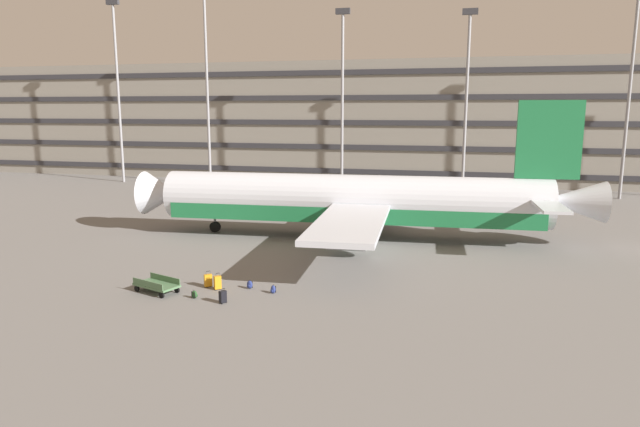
% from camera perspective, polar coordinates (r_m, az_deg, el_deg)
% --- Properties ---
extents(ground_plane, '(600.00, 600.00, 0.00)m').
position_cam_1_polar(ground_plane, '(43.23, 4.82, -3.28)').
color(ground_plane, slate).
extents(terminal_structure, '(142.76, 20.53, 16.87)m').
position_cam_1_polar(terminal_structure, '(88.12, 9.87, 9.13)').
color(terminal_structure, gray).
rests_on(terminal_structure, ground_plane).
extents(airliner, '(36.87, 29.66, 10.90)m').
position_cam_1_polar(airliner, '(45.27, 3.69, 1.25)').
color(airliner, silver).
rests_on(airliner, ground_plane).
extents(light_mast_far_left, '(1.80, 0.50, 24.93)m').
position_cam_1_polar(light_mast_far_left, '(85.57, -19.72, 12.51)').
color(light_mast_far_left, gray).
rests_on(light_mast_far_left, ground_plane).
extents(light_mast_left, '(1.80, 0.50, 25.81)m').
position_cam_1_polar(light_mast_left, '(78.99, -11.33, 13.46)').
color(light_mast_left, gray).
rests_on(light_mast_left, ground_plane).
extents(light_mast_center_left, '(1.80, 0.50, 22.46)m').
position_cam_1_polar(light_mast_center_left, '(73.02, 2.27, 12.56)').
color(light_mast_center_left, gray).
rests_on(light_mast_center_left, ground_plane).
extents(light_mast_center_right, '(1.80, 0.50, 21.83)m').
position_cam_1_polar(light_mast_center_right, '(71.45, 14.56, 12.03)').
color(light_mast_center_right, gray).
rests_on(light_mast_center_right, ground_plane).
extents(light_mast_right, '(1.80, 0.50, 23.87)m').
position_cam_1_polar(light_mast_right, '(73.71, 28.82, 11.85)').
color(light_mast_right, gray).
rests_on(light_mast_right, ground_plane).
extents(suitcase_small, '(0.40, 0.44, 0.84)m').
position_cam_1_polar(suitcase_small, '(31.01, -9.76, -8.25)').
color(suitcase_small, black).
rests_on(suitcase_small, ground_plane).
extents(suitcase_purple, '(0.48, 0.46, 0.99)m').
position_cam_1_polar(suitcase_purple, '(33.86, -11.20, -6.61)').
color(suitcase_purple, orange).
rests_on(suitcase_purple, ground_plane).
extents(suitcase_red, '(0.47, 0.45, 1.00)m').
position_cam_1_polar(suitcase_red, '(33.30, -10.27, -6.83)').
color(suitcase_red, orange).
rests_on(suitcase_red, ground_plane).
extents(backpack_upright, '(0.39, 0.38, 0.52)m').
position_cam_1_polar(backpack_upright, '(32.29, -4.75, -7.63)').
color(backpack_upright, navy).
rests_on(backpack_upright, ground_plane).
extents(backpack_teal, '(0.41, 0.35, 0.53)m').
position_cam_1_polar(backpack_teal, '(33.24, -7.10, -7.14)').
color(backpack_teal, navy).
rests_on(backpack_teal, ground_plane).
extents(backpack_navy, '(0.44, 0.37, 0.49)m').
position_cam_1_polar(backpack_navy, '(32.14, -12.51, -7.97)').
color(backpack_navy, '#264C26').
rests_on(backpack_navy, ground_plane).
extents(baggage_cart, '(3.33, 2.10, 0.82)m').
position_cam_1_polar(baggage_cart, '(33.62, -16.14, -6.93)').
color(baggage_cart, '#4C724C').
rests_on(baggage_cart, ground_plane).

